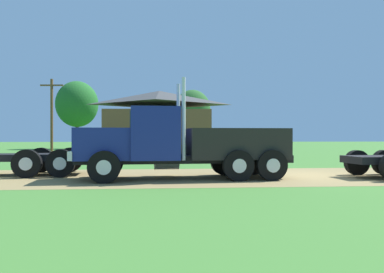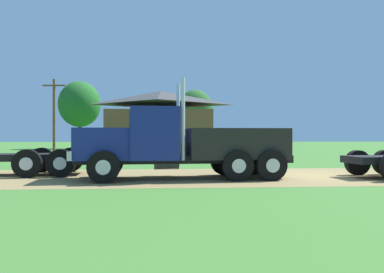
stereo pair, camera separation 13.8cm
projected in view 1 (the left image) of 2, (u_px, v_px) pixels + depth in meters
ground_plane at (308, 175)px, 15.57m from camera, size 200.00×200.00×0.00m
dirt_track at (308, 175)px, 15.57m from camera, size 120.00×6.92×0.01m
truck_foreground_white at (183, 145)px, 14.42m from camera, size 8.29×3.02×3.72m
shed_building at (159, 123)px, 36.51m from camera, size 10.39×8.31×6.01m
utility_pole_near at (52, 114)px, 36.25m from camera, size 2.20×0.32×7.11m
tree_left at (77, 104)px, 49.33m from camera, size 5.43×5.43×8.81m
tree_mid at (192, 110)px, 57.57m from camera, size 5.53×5.53×8.70m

